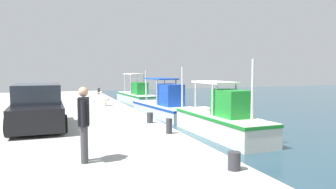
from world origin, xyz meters
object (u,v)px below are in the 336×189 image
Objects in this scene: pelican at (105,99)px; mooring_bollard_nearest at (99,91)px; fishing_boat_nearest at (137,96)px; mooring_bollard_fourth at (234,161)px; fisherman_standing at (84,121)px; parked_car at (37,108)px; mooring_bollard_second at (150,118)px; fishing_boat_second at (166,106)px; mooring_bollard_third at (169,126)px; fishing_boat_third at (222,120)px.

mooring_bollard_nearest is (-8.45, 0.78, -0.15)m from pelican.
fishing_boat_nearest is 16.50× the size of mooring_bollard_fourth.
mooring_bollard_nearest is (-0.46, -3.12, 0.44)m from fishing_boat_nearest.
fishing_boat_nearest reaches higher than fisherman_standing.
fishing_boat_nearest reaches higher than mooring_bollard_nearest.
parked_car is 4.14m from mooring_bollard_second.
fishing_boat_second reaches higher than mooring_bollard_second.
pelican is 8.64m from mooring_bollard_third.
pelican is 0.21× the size of parked_car.
fisherman_standing is at bearing -17.65° from fishing_boat_nearest.
fishing_boat_second reaches higher than mooring_bollard_fourth.
pelican is 2.07× the size of mooring_bollard_second.
mooring_bollard_second is at bearing 147.36° from fisherman_standing.
mooring_bollard_third is at bearing 128.75° from fisherman_standing.
mooring_bollard_second is at bearing 180.00° from mooring_bollard_third.
fisherman_standing is (18.93, -6.02, 1.13)m from fishing_boat_nearest.
fisherman_standing reaches higher than pelican.
fishing_boat_third is 7.74m from fisherman_standing.
fishing_boat_second reaches higher than parked_car.
fishing_boat_third is 7.39m from parked_car.
parked_car is 10.09× the size of mooring_bollard_second.
mooring_bollard_fourth is (3.98, 0.00, -0.06)m from mooring_bollard_third.
fishing_boat_third is at bearing 124.86° from mooring_bollard_third.
parked_car is at bearing -92.97° from fishing_boat_third.
fisherman_standing is (10.81, -5.77, 1.10)m from fishing_boat_second.
mooring_bollard_third is at bearing 180.00° from mooring_bollard_fourth.
pelican is (8.00, -3.90, 0.58)m from fishing_boat_nearest.
fisherman_standing is at bearing -8.51° from mooring_bollard_nearest.
pelican is at bearing -147.62° from fishing_boat_third.
pelican is at bearing -176.46° from mooring_bollard_fourth.
mooring_bollard_nearest is 1.32× the size of mooring_bollard_fourth.
fisherman_standing is 5.43m from mooring_bollard_second.
fishing_boat_second is at bearing 18.51° from mooring_bollard_nearest.
mooring_bollard_third is (8.49, -2.87, 0.41)m from fishing_boat_second.
mooring_bollard_third is at bearing -18.68° from fishing_boat_second.
fishing_boat_second reaches higher than pelican.
fisherman_standing is (4.59, -6.15, 1.04)m from fishing_boat_third.
mooring_bollard_nearest is at bearing 171.49° from fisherman_standing.
fishing_boat_nearest is at bearing 178.21° from fishing_boat_second.
fishing_boat_third is 11.71× the size of mooring_bollard_third.
fishing_boat_third is 1.42× the size of parked_car.
mooring_bollard_third is 1.30× the size of mooring_bollard_fourth.
fishing_boat_third is 3.26m from mooring_bollard_second.
fishing_boat_nearest is at bearing 169.35° from mooring_bollard_third.
fishing_boat_nearest is 8.92m from pelican.
fishing_boat_nearest is 1.04× the size of fishing_boat_second.
fishing_boat_third is 3.97m from mooring_bollard_third.
mooring_bollard_nearest is 14.86m from mooring_bollard_second.
mooring_bollard_nearest is at bearing 164.16° from parked_car.
pelican is at bearing -26.00° from fishing_boat_nearest.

